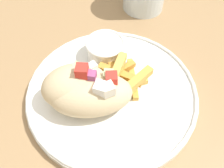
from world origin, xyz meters
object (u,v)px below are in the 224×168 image
(pita_sandwich_near, at_px, (92,95))
(pita_sandwich_far, at_px, (75,86))
(plate, at_px, (112,93))
(sauce_ramekin, at_px, (105,49))
(fries_pile, at_px, (119,79))

(pita_sandwich_near, distance_m, pita_sandwich_far, 0.03)
(pita_sandwich_near, height_order, pita_sandwich_far, pita_sandwich_far)
(plate, xyz_separation_m, sauce_ramekin, (0.03, 0.07, 0.02))
(pita_sandwich_far, height_order, sauce_ramekin, pita_sandwich_far)
(fries_pile, xyz_separation_m, sauce_ramekin, (0.01, 0.06, 0.01))
(pita_sandwich_near, bearing_deg, sauce_ramekin, 73.35)
(pita_sandwich_far, relative_size, fries_pile, 1.17)
(pita_sandwich_near, distance_m, fries_pile, 0.06)
(pita_sandwich_near, xyz_separation_m, sauce_ramekin, (0.06, 0.08, -0.01))
(plate, height_order, sauce_ramekin, sauce_ramekin)
(plate, bearing_deg, fries_pile, 26.57)
(pita_sandwich_near, distance_m, sauce_ramekin, 0.11)
(pita_sandwich_near, height_order, sauce_ramekin, pita_sandwich_near)
(sauce_ramekin, bearing_deg, fries_pile, -97.23)
(fries_pile, bearing_deg, sauce_ramekin, 82.77)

